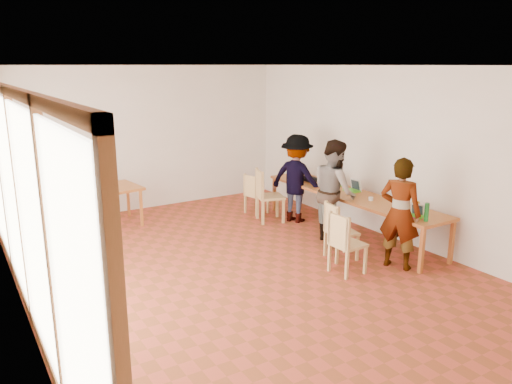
% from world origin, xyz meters
% --- Properties ---
extents(ground, '(8.00, 8.00, 0.00)m').
position_xyz_m(ground, '(0.00, 0.00, 0.00)').
color(ground, '#A53D27').
rests_on(ground, ground).
extents(wall_back, '(6.00, 0.10, 3.00)m').
position_xyz_m(wall_back, '(0.00, 4.00, 1.50)').
color(wall_back, silver).
rests_on(wall_back, ground).
extents(wall_front, '(6.00, 0.10, 3.00)m').
position_xyz_m(wall_front, '(0.00, -4.00, 1.50)').
color(wall_front, silver).
rests_on(wall_front, ground).
extents(wall_right, '(0.10, 8.00, 3.00)m').
position_xyz_m(wall_right, '(3.00, 0.00, 1.50)').
color(wall_right, silver).
rests_on(wall_right, ground).
extents(window_wall, '(0.10, 8.00, 3.00)m').
position_xyz_m(window_wall, '(-2.96, 0.00, 1.50)').
color(window_wall, white).
rests_on(window_wall, ground).
extents(ceiling, '(6.00, 8.00, 0.04)m').
position_xyz_m(ceiling, '(0.00, 0.00, 3.02)').
color(ceiling, white).
rests_on(ceiling, wall_back).
extents(communal_table, '(0.80, 4.00, 0.75)m').
position_xyz_m(communal_table, '(2.50, 0.42, 0.70)').
color(communal_table, '#A65125').
rests_on(communal_table, ground).
extents(side_table, '(0.90, 0.90, 0.75)m').
position_xyz_m(side_table, '(-0.98, 3.20, 0.67)').
color(side_table, '#A65125').
rests_on(side_table, ground).
extents(chair_near, '(0.45, 0.45, 0.50)m').
position_xyz_m(chair_near, '(1.16, -0.92, 0.57)').
color(chair_near, tan).
rests_on(chair_near, ground).
extents(chair_mid, '(0.50, 0.50, 0.49)m').
position_xyz_m(chair_mid, '(1.46, -0.42, 0.56)').
color(chair_mid, tan).
rests_on(chair_mid, ground).
extents(chair_far, '(0.60, 0.60, 0.55)m').
position_xyz_m(chair_far, '(1.58, 1.84, 0.64)').
color(chair_far, tan).
rests_on(chair_far, ground).
extents(chair_empty, '(0.47, 0.47, 0.44)m').
position_xyz_m(chair_empty, '(1.65, 2.38, 0.51)').
color(chair_empty, tan).
rests_on(chair_empty, ground).
extents(chair_spare, '(0.53, 0.53, 0.51)m').
position_xyz_m(chair_spare, '(-2.40, 1.26, 0.59)').
color(chair_spare, tan).
rests_on(chair_spare, ground).
extents(person_near, '(0.63, 0.74, 1.71)m').
position_xyz_m(person_near, '(2.05, -1.15, 0.85)').
color(person_near, gray).
rests_on(person_near, ground).
extents(person_mid, '(0.95, 1.06, 1.79)m').
position_xyz_m(person_mid, '(1.99, 0.27, 0.90)').
color(person_mid, gray).
rests_on(person_mid, ground).
extents(person_far, '(1.04, 1.27, 1.72)m').
position_xyz_m(person_far, '(2.12, 1.54, 0.86)').
color(person_far, gray).
rests_on(person_far, ground).
extents(laptop_near, '(0.26, 0.28, 0.20)m').
position_xyz_m(laptop_near, '(2.41, -1.15, 0.80)').
color(laptop_near, '#5ADA26').
rests_on(laptop_near, communal_table).
extents(laptop_mid, '(0.24, 0.28, 0.23)m').
position_xyz_m(laptop_mid, '(2.68, 0.53, 0.81)').
color(laptop_mid, '#5ADA26').
rests_on(laptop_mid, communal_table).
extents(laptop_far, '(0.24, 0.27, 0.21)m').
position_xyz_m(laptop_far, '(2.69, 1.04, 0.81)').
color(laptop_far, '#5ADA26').
rests_on(laptop_far, communal_table).
extents(yellow_mug, '(0.16, 0.16, 0.11)m').
position_xyz_m(yellow_mug, '(2.77, -0.83, 0.80)').
color(yellow_mug, '#C7810C').
rests_on(yellow_mug, communal_table).
extents(green_bottle, '(0.07, 0.07, 0.28)m').
position_xyz_m(green_bottle, '(2.34, -1.40, 0.89)').
color(green_bottle, '#196A25').
rests_on(green_bottle, communal_table).
extents(clear_glass, '(0.07, 0.07, 0.09)m').
position_xyz_m(clear_glass, '(2.64, -0.75, 0.80)').
color(clear_glass, silver).
rests_on(clear_glass, communal_table).
extents(condiment_cup, '(0.08, 0.08, 0.06)m').
position_xyz_m(condiment_cup, '(2.48, -0.12, 0.78)').
color(condiment_cup, white).
rests_on(condiment_cup, communal_table).
extents(pink_phone, '(0.05, 0.10, 0.01)m').
position_xyz_m(pink_phone, '(2.30, -1.18, 0.76)').
color(pink_phone, '#D93492').
rests_on(pink_phone, communal_table).
extents(black_pouch, '(0.16, 0.26, 0.09)m').
position_xyz_m(black_pouch, '(2.48, 1.58, 0.80)').
color(black_pouch, black).
rests_on(black_pouch, communal_table).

